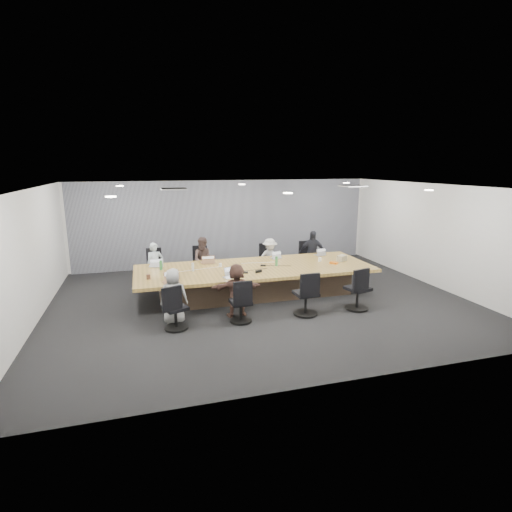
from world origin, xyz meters
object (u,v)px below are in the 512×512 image
object	(u,v)px
chair_2	(266,264)
person_3	(312,253)
stapler	(259,271)
mug_brown	(148,277)
bottle_green_left	(161,265)
person_4	(174,296)
snack_packet	(334,263)
person_5	(237,290)
laptop_5	(231,277)
bottle_green_right	(277,261)
laptop_1	(207,262)
bottle_clear	(193,267)
person_1	(204,261)
chair_0	(155,270)
chair_1	(202,267)
chair_3	(307,261)
conference_table	(255,280)
chair_6	(306,297)
chair_7	(358,292)
person_0	(155,265)
laptop_3	(320,255)
chair_4	(176,312)
laptop_0	(156,266)
person_2	(270,259)
chair_5	(241,305)
laptop_4	(171,282)
canvas_bag	(342,258)
laptop_2	(276,258)

from	to	relation	value
chair_2	person_3	world-z (taller)	person_3
stapler	mug_brown	bearing A→B (deg)	160.32
mug_brown	bottle_green_left	bearing A→B (deg)	67.21
person_4	snack_packet	xyz separation A→B (m)	(4.28, 1.11, 0.17)
person_5	laptop_5	distance (m)	0.57
person_3	bottle_green_right	size ratio (longest dim) A/B	5.58
stapler	laptop_5	bearing A→B (deg)	-177.53
laptop_1	bottle_clear	bearing A→B (deg)	59.09
person_1	laptop_5	distance (m)	2.17
chair_0	person_4	size ratio (longest dim) A/B	0.66
chair_1	laptop_5	size ratio (longest dim) A/B	2.30
chair_3	bottle_clear	bearing A→B (deg)	23.10
conference_table	stapler	bearing A→B (deg)	-96.58
person_1	chair_6	bearing A→B (deg)	-50.18
bottle_green_left	chair_7	bearing A→B (deg)	-25.63
chair_0	mug_brown	distance (m)	2.14
laptop_1	person_0	bearing A→B (deg)	-21.22
person_5	person_4	bearing A→B (deg)	5.57
chair_6	laptop_3	distance (m)	2.93
chair_0	person_1	distance (m)	1.41
chair_4	chair_6	bearing A→B (deg)	-19.51
chair_4	laptop_0	distance (m)	2.54
person_0	person_2	world-z (taller)	person_0
person_1	laptop_0	bearing A→B (deg)	-148.34
conference_table	chair_4	size ratio (longest dim) A/B	7.91
chair_4	person_4	xyz separation A→B (m)	(0.00, 0.35, 0.22)
chair_5	snack_packet	distance (m)	3.28
person_0	laptop_4	size ratio (longest dim) A/B	3.51
person_1	bottle_clear	xyz separation A→B (m)	(-0.48, -1.32, 0.18)
chair_7	chair_6	bearing A→B (deg)	165.40
chair_3	canvas_bag	bearing A→B (deg)	98.28
person_4	snack_packet	distance (m)	4.42
stapler	snack_packet	bearing A→B (deg)	-7.98
chair_7	bottle_green_right	distance (m)	2.23
chair_0	chair_5	bearing A→B (deg)	116.83
stapler	snack_packet	world-z (taller)	stapler
laptop_3	person_1	bearing A→B (deg)	-19.80
laptop_3	laptop_5	xyz separation A→B (m)	(-2.99, -1.60, 0.00)
person_3	laptop_4	size ratio (longest dim) A/B	3.86
chair_1	person_0	size ratio (longest dim) A/B	0.63
chair_6	chair_3	bearing A→B (deg)	64.52
chair_7	laptop_2	world-z (taller)	chair_7
laptop_5	bottle_clear	bearing A→B (deg)	120.08
laptop_1	chair_7	bearing A→B (deg)	142.12
person_3	bottle_green_right	xyz separation A→B (m)	(-1.61, -1.38, 0.18)
chair_6	laptop_3	xyz separation A→B (m)	(1.50, 2.50, 0.33)
laptop_0	stapler	size ratio (longest dim) A/B	1.99
laptop_3	bottle_green_right	distance (m)	1.82
chair_3	chair_4	bearing A→B (deg)	37.20
person_2	stapler	size ratio (longest dim) A/B	7.19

